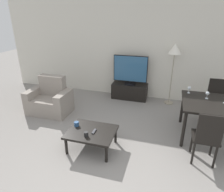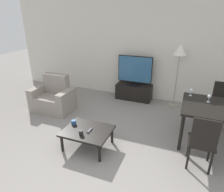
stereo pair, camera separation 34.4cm
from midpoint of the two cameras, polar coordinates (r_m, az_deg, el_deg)
name	(u,v)px [view 2 (the right image)]	position (r m, az deg, el deg)	size (l,w,h in m)	color
ground_plane	(85,180)	(3.24, -4.58, -22.81)	(18.00, 18.00, 0.00)	gray
wall_back	(143,50)	(5.62, 10.71, 12.76)	(8.00, 0.06, 2.70)	silver
armchair	(54,98)	(5.16, -14.54, -0.67)	(1.01, 0.66, 0.89)	gray
tv_stand	(134,92)	(5.70, 8.00, 1.17)	(0.98, 0.41, 0.43)	black
tv	(135,71)	(5.50, 8.34, 7.14)	(0.93, 0.32, 0.80)	black
coffee_table	(87,132)	(3.65, -4.32, -10.25)	(0.84, 0.68, 0.36)	black
dining_table	(215,111)	(4.12, 29.52, -3.79)	(1.14, 1.04, 0.75)	black
dining_chair_near	(203,141)	(3.43, 27.17, -11.40)	(0.40, 0.40, 0.94)	black
dining_chair_far	(221,102)	(4.97, 30.46, -1.52)	(0.40, 0.40, 0.94)	black
floor_lamp	(180,53)	(5.22, 20.68, 11.30)	(0.32, 0.32, 1.60)	gray
remote_primary	(90,130)	(3.59, -3.66, -9.85)	(0.04, 0.15, 0.02)	#38383D
cup_white_near	(74,122)	(3.80, -8.35, -7.50)	(0.09, 0.09, 0.08)	navy
cup_colored_far	(81,133)	(3.48, -6.03, -10.46)	(0.07, 0.07, 0.09)	black
wine_glass_center	(209,97)	(4.18, 28.17, -0.29)	(0.07, 0.07, 0.15)	silver
wine_glass_right	(191,91)	(4.34, 23.80, 1.32)	(0.07, 0.07, 0.15)	silver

